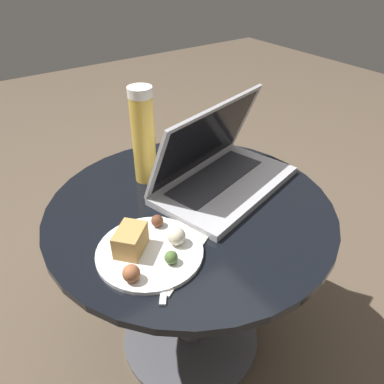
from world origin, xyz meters
name	(u,v)px	position (x,y,z in m)	size (l,w,h in m)	color
ground_plane	(191,336)	(0.00, 0.00, 0.00)	(6.00, 6.00, 0.00)	brown
table	(190,252)	(0.00, 0.00, 0.36)	(0.69, 0.69, 0.51)	#515156
napkin	(162,251)	(-0.14, -0.09, 0.52)	(0.24, 0.22, 0.00)	silver
laptop	(219,170)	(0.11, 0.03, 0.56)	(0.41, 0.30, 0.22)	#B2B2B7
beer_glass	(143,136)	(-0.02, 0.17, 0.64)	(0.06, 0.06, 0.25)	gold
snack_plate	(147,248)	(-0.16, -0.08, 0.53)	(0.22, 0.22, 0.06)	white
fork	(167,259)	(-0.14, -0.12, 0.52)	(0.13, 0.17, 0.00)	silver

